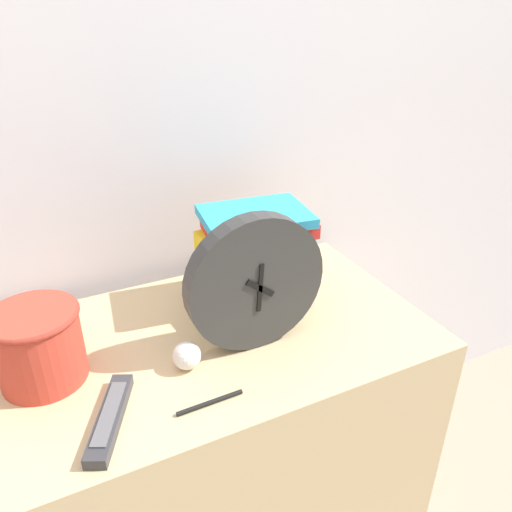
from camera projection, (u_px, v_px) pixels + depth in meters
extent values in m
cube|color=silver|center=(124.00, 93.00, 1.07)|extent=(6.00, 0.04, 2.40)
cube|color=tan|center=(198.00, 470.00, 1.19)|extent=(1.00, 0.52, 0.76)
cylinder|color=#333333|center=(255.00, 283.00, 0.95)|extent=(0.28, 0.04, 0.28)
cylinder|color=silver|center=(258.00, 286.00, 0.94)|extent=(0.24, 0.01, 0.24)
cube|color=black|center=(260.00, 288.00, 0.93)|extent=(0.06, 0.01, 0.05)
cube|color=black|center=(260.00, 288.00, 0.93)|extent=(0.02, 0.01, 0.10)
cylinder|color=black|center=(260.00, 288.00, 0.93)|extent=(0.01, 0.00, 0.01)
cube|color=#7A3899|center=(262.00, 293.00, 1.16)|extent=(0.20, 0.16, 0.02)
cube|color=#232328|center=(258.00, 282.00, 1.15)|extent=(0.22, 0.18, 0.03)
cube|color=green|center=(257.00, 276.00, 1.11)|extent=(0.19, 0.13, 0.04)
cube|color=orange|center=(255.00, 261.00, 1.10)|extent=(0.21, 0.18, 0.03)
cube|color=yellow|center=(252.00, 240.00, 1.10)|extent=(0.23, 0.13, 0.04)
cube|color=red|center=(259.00, 226.00, 1.08)|extent=(0.24, 0.17, 0.03)
cube|color=#2D9ED1|center=(255.00, 216.00, 1.06)|extent=(0.24, 0.19, 0.02)
cylinder|color=#C63D2D|center=(39.00, 346.00, 0.88)|extent=(0.15, 0.15, 0.14)
torus|color=#9F3024|center=(31.00, 315.00, 0.85)|extent=(0.16, 0.16, 0.01)
cube|color=#333338|center=(110.00, 418.00, 0.81)|extent=(0.11, 0.19, 0.02)
cube|color=#59595E|center=(109.00, 413.00, 0.81)|extent=(0.08, 0.14, 0.00)
sphere|color=white|center=(187.00, 356.00, 0.93)|extent=(0.05, 0.05, 0.05)
cylinder|color=black|center=(210.00, 403.00, 0.85)|extent=(0.12, 0.01, 0.01)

